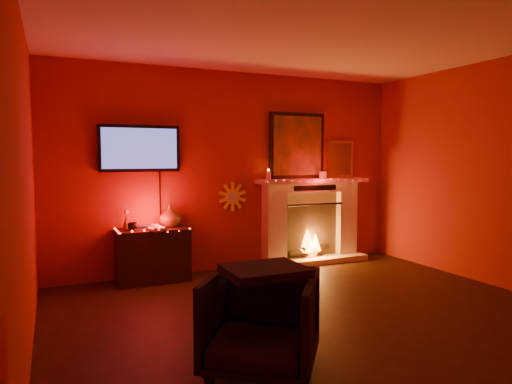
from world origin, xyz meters
TOP-DOWN VIEW (x-y plane):
  - room at (0.00, 0.00)m, footprint 5.00×5.00m
  - fireplace at (1.14, 2.39)m, footprint 1.72×0.40m
  - tv at (-1.30, 2.45)m, footprint 1.00×0.07m
  - sunburst_clock at (-0.05, 2.48)m, footprint 0.40×0.03m
  - console_table at (-1.18, 2.26)m, footprint 0.87×0.51m
  - armchair at (-0.97, -0.44)m, footprint 1.08×1.09m

SIDE VIEW (x-z plane):
  - armchair at x=-0.97m, z-range 0.00..0.72m
  - console_table at x=-1.18m, z-range -0.09..0.85m
  - fireplace at x=1.14m, z-range -0.37..1.81m
  - sunburst_clock at x=-0.05m, z-range 0.80..1.20m
  - room at x=0.00m, z-range -1.15..3.85m
  - tv at x=-1.30m, z-range 1.03..2.27m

